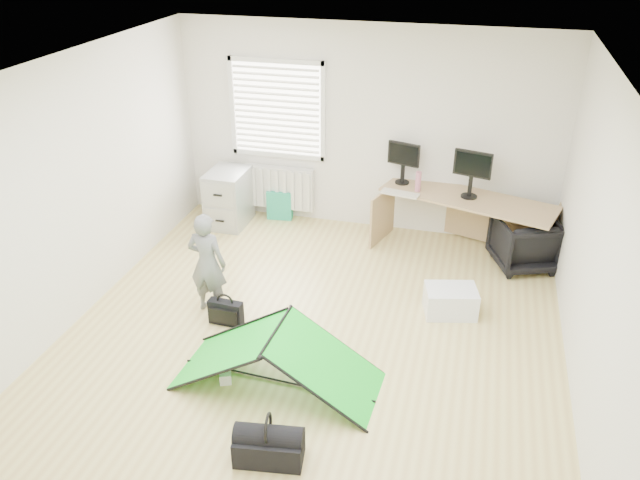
% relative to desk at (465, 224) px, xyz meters
% --- Properties ---
extents(ground, '(5.50, 5.50, 0.00)m').
position_rel_desk_xyz_m(ground, '(-1.38, -2.36, -0.36)').
color(ground, tan).
rests_on(ground, ground).
extents(back_wall, '(5.00, 0.02, 2.70)m').
position_rel_desk_xyz_m(back_wall, '(-1.38, 0.39, 0.99)').
color(back_wall, silver).
rests_on(back_wall, ground).
extents(window, '(1.20, 0.06, 1.20)m').
position_rel_desk_xyz_m(window, '(-2.58, 0.35, 1.19)').
color(window, silver).
rests_on(window, back_wall).
extents(radiator, '(1.00, 0.12, 0.60)m').
position_rel_desk_xyz_m(radiator, '(-2.58, 0.31, 0.09)').
color(radiator, silver).
rests_on(radiator, back_wall).
extents(desk, '(2.25, 1.28, 0.73)m').
position_rel_desk_xyz_m(desk, '(0.00, 0.00, 0.00)').
color(desk, tan).
rests_on(desk, ground).
extents(filing_cabinet, '(0.50, 0.67, 0.77)m').
position_rel_desk_xyz_m(filing_cabinet, '(-3.18, -0.06, 0.02)').
color(filing_cabinet, '#A4A8AA').
rests_on(filing_cabinet, ground).
extents(monitor_left, '(0.43, 0.21, 0.41)m').
position_rel_desk_xyz_m(monitor_left, '(-0.86, 0.25, 0.57)').
color(monitor_left, black).
rests_on(monitor_left, desk).
extents(monitor_right, '(0.47, 0.21, 0.44)m').
position_rel_desk_xyz_m(monitor_right, '(0.01, 0.01, 0.59)').
color(monitor_right, black).
rests_on(monitor_right, desk).
extents(keyboard, '(0.50, 0.25, 0.02)m').
position_rel_desk_xyz_m(keyboard, '(-0.83, -0.13, 0.38)').
color(keyboard, beige).
rests_on(keyboard, desk).
extents(thermos, '(0.08, 0.08, 0.26)m').
position_rel_desk_xyz_m(thermos, '(-0.63, 0.03, 0.49)').
color(thermos, '#B7667F').
rests_on(thermos, desk).
extents(office_chair, '(0.90, 0.91, 0.64)m').
position_rel_desk_xyz_m(office_chair, '(0.73, -0.24, -0.04)').
color(office_chair, black).
rests_on(office_chair, ground).
extents(person, '(0.43, 0.29, 1.16)m').
position_rel_desk_xyz_m(person, '(-2.58, -2.10, 0.21)').
color(person, slate).
rests_on(person, ground).
extents(kite, '(1.91, 0.92, 0.58)m').
position_rel_desk_xyz_m(kite, '(-1.50, -3.05, -0.07)').
color(kite, '#13CF27').
rests_on(kite, ground).
extents(storage_crate, '(0.62, 0.50, 0.30)m').
position_rel_desk_xyz_m(storage_crate, '(-0.04, -1.50, -0.21)').
color(storage_crate, white).
rests_on(storage_crate, ground).
extents(tote_bag, '(0.36, 0.19, 0.41)m').
position_rel_desk_xyz_m(tote_bag, '(-2.56, 0.26, -0.16)').
color(tote_bag, '#23A87F').
rests_on(tote_bag, ground).
extents(laptop_bag, '(0.37, 0.13, 0.28)m').
position_rel_desk_xyz_m(laptop_bag, '(-2.31, -2.31, -0.23)').
color(laptop_bag, black).
rests_on(laptop_bag, ground).
extents(white_box, '(0.14, 0.14, 0.11)m').
position_rel_desk_xyz_m(white_box, '(-1.96, -3.18, -0.31)').
color(white_box, silver).
rests_on(white_box, ground).
extents(duffel_bag, '(0.58, 0.35, 0.24)m').
position_rel_desk_xyz_m(duffel_bag, '(-1.27, -3.94, -0.25)').
color(duffel_bag, black).
rests_on(duffel_bag, ground).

